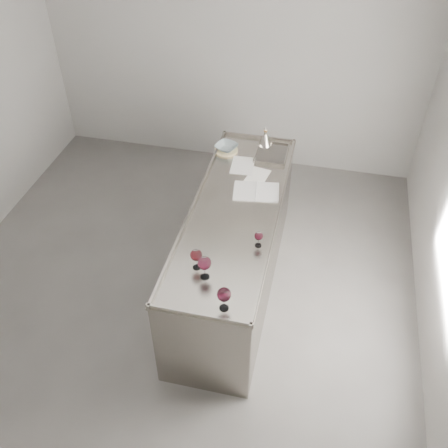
% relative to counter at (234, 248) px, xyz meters
% --- Properties ---
extents(room_shell, '(4.54, 5.04, 2.84)m').
position_rel_counter_xyz_m(room_shell, '(-0.50, -0.30, 0.93)').
color(room_shell, '#504E4B').
rests_on(room_shell, ground).
extents(counter, '(0.77, 2.42, 0.97)m').
position_rel_counter_xyz_m(counter, '(0.00, 0.00, 0.00)').
color(counter, gray).
rests_on(counter, ground).
extents(wine_glass_left, '(0.09, 0.09, 0.18)m').
position_rel_counter_xyz_m(wine_glass_left, '(-0.14, -0.74, 0.59)').
color(wine_glass_left, white).
rests_on(wine_glass_left, counter).
extents(wine_glass_middle, '(0.10, 0.10, 0.20)m').
position_rel_counter_xyz_m(wine_glass_middle, '(-0.05, -0.82, 0.61)').
color(wine_glass_middle, white).
rests_on(wine_glass_middle, counter).
extents(wine_glass_right, '(0.10, 0.10, 0.20)m').
position_rel_counter_xyz_m(wine_glass_right, '(0.15, -1.08, 0.61)').
color(wine_glass_right, white).
rests_on(wine_glass_right, counter).
extents(wine_glass_small, '(0.07, 0.07, 0.14)m').
position_rel_counter_xyz_m(wine_glass_small, '(0.27, -0.40, 0.57)').
color(wine_glass_small, white).
rests_on(wine_glass_small, counter).
extents(notebook, '(0.44, 0.34, 0.02)m').
position_rel_counter_xyz_m(notebook, '(0.14, 0.28, 0.47)').
color(notebook, white).
rests_on(notebook, counter).
extents(loose_paper_top, '(0.23, 0.29, 0.00)m').
position_rel_counter_xyz_m(loose_paper_top, '(0.11, 0.53, 0.47)').
color(loose_paper_top, white).
rests_on(loose_paper_top, counter).
extents(loose_paper_under, '(0.23, 0.32, 0.00)m').
position_rel_counter_xyz_m(loose_paper_under, '(-0.07, 0.66, 0.47)').
color(loose_paper_under, white).
rests_on(loose_paper_under, counter).
extents(trivet, '(0.24, 0.24, 0.02)m').
position_rel_counter_xyz_m(trivet, '(-0.28, 0.88, 0.48)').
color(trivet, tan).
rests_on(trivet, counter).
extents(ceramic_bowl, '(0.27, 0.27, 0.05)m').
position_rel_counter_xyz_m(ceramic_bowl, '(-0.28, 0.88, 0.51)').
color(ceramic_bowl, gray).
rests_on(ceramic_bowl, trivet).
extents(wine_funnel, '(0.15, 0.15, 0.21)m').
position_rel_counter_xyz_m(wine_funnel, '(0.08, 1.08, 0.53)').
color(wine_funnel, '#A9A397').
rests_on(wine_funnel, counter).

